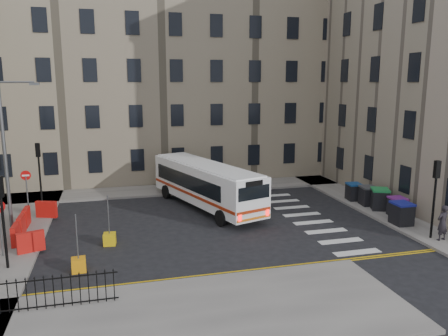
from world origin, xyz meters
name	(u,v)px	position (x,y,z in m)	size (l,w,h in m)	color
ground	(243,222)	(0.00, 0.00, 0.00)	(120.00, 120.00, 0.00)	black
pavement_north	(132,192)	(-6.00, 8.60, 0.07)	(36.00, 3.20, 0.15)	slate
pavement_east	(344,194)	(9.00, 4.00, 0.07)	(2.40, 26.00, 0.15)	slate
pavement_sw	(131,326)	(-7.00, -10.00, 0.07)	(20.00, 6.00, 0.15)	slate
terrace_north	(112,76)	(-7.00, 15.50, 8.62)	(38.30, 10.80, 17.20)	gray
traffic_light_east	(435,187)	(8.60, -5.50, 2.87)	(0.28, 0.22, 4.10)	black
traffic_light_nw	(39,164)	(-12.00, 6.50, 2.87)	(0.28, 0.22, 4.10)	black
traffic_light_sw	(2,208)	(-12.00, -4.00, 2.87)	(0.28, 0.22, 4.10)	black
streetlamp	(5,153)	(-13.00, 2.00, 4.34)	(0.50, 0.22, 8.14)	#595B5E
no_entry_north	(26,183)	(-12.50, 4.50, 2.08)	(0.60, 0.08, 3.00)	#595B5E
roadworks_barriers	(29,225)	(-11.84, 0.50, 0.65)	(1.66, 6.26, 1.00)	red
iron_railings	(4,298)	(-11.25, -8.20, 0.75)	(7.80, 0.04, 1.20)	black
bus	(206,183)	(-1.49, 3.42, 1.66)	(5.56, 10.75, 2.87)	white
wheelie_bin_a	(402,213)	(8.51, -3.18, 0.79)	(1.03, 1.17, 1.28)	black
wheelie_bin_b	(397,207)	(9.28, -1.75, 0.73)	(0.97, 1.09, 1.15)	black
wheelie_bin_c	(380,199)	(9.08, -0.21, 0.83)	(1.45, 1.54, 1.34)	black
wheelie_bin_d	(368,196)	(8.93, 0.85, 0.78)	(1.15, 1.27, 1.25)	black
wheelie_bin_e	(354,192)	(8.69, 2.22, 0.73)	(1.04, 1.16, 1.16)	black
pedestrian	(442,223)	(8.87, -5.93, 1.08)	(0.68, 0.45, 1.86)	black
bollard_yellow	(79,265)	(-8.98, -4.84, 0.30)	(0.60, 0.60, 0.60)	orange
bollard_chevron	(110,239)	(-7.66, -1.89, 0.30)	(0.60, 0.60, 0.60)	#E0B40D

